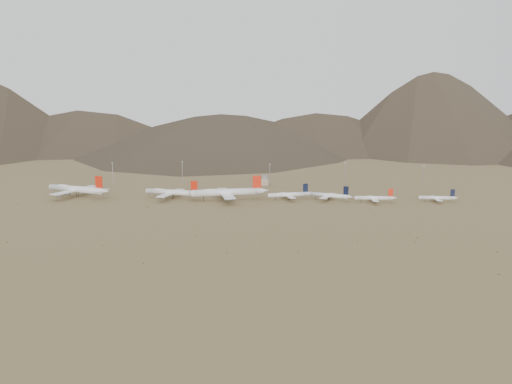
# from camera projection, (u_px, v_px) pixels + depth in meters

# --- Properties ---
(ground) EXTENTS (3000.00, 3000.00, 0.00)m
(ground) POSITION_uv_depth(u_px,v_px,m) (226.00, 205.00, 471.19)
(ground) COLOR olive
(ground) RESTS_ON ground
(mountain_ridge) EXTENTS (4400.00, 1000.00, 300.00)m
(mountain_ridge) POSITION_uv_depth(u_px,v_px,m) (272.00, 82.00, 1328.00)
(mountain_ridge) COLOR #4C3F2D
(mountain_ridge) RESTS_ON ground
(widebody_west) EXTENTS (75.30, 59.95, 23.25)m
(widebody_west) POSITION_uv_depth(u_px,v_px,m) (76.00, 189.00, 513.83)
(widebody_west) COLOR white
(widebody_west) RESTS_ON ground
(widebody_centre) EXTENTS (63.52, 49.84, 19.12)m
(widebody_centre) POSITION_uv_depth(u_px,v_px,m) (172.00, 192.00, 504.27)
(widebody_centre) COLOR white
(widebody_centre) RESTS_ON ground
(widebody_east) EXTENTS (77.43, 61.33, 23.65)m
(widebody_east) POSITION_uv_depth(u_px,v_px,m) (227.00, 192.00, 495.82)
(widebody_east) COLOR white
(widebody_east) RESTS_ON ground
(narrowbody_a) EXTENTS (45.32, 33.76, 15.53)m
(narrowbody_a) POSITION_uv_depth(u_px,v_px,m) (290.00, 195.00, 499.79)
(narrowbody_a) COLOR white
(narrowbody_a) RESTS_ON ground
(narrowbody_b) EXTENTS (44.03, 33.04, 15.34)m
(narrowbody_b) POSITION_uv_depth(u_px,v_px,m) (329.00, 195.00, 495.41)
(narrowbody_b) COLOR white
(narrowbody_b) RESTS_ON ground
(narrowbody_c) EXTENTS (41.76, 29.90, 13.77)m
(narrowbody_c) POSITION_uv_depth(u_px,v_px,m) (375.00, 198.00, 484.68)
(narrowbody_c) COLOR white
(narrowbody_c) RESTS_ON ground
(narrowbody_d) EXTENTS (38.54, 27.47, 12.72)m
(narrowbody_d) POSITION_uv_depth(u_px,v_px,m) (438.00, 198.00, 487.49)
(narrowbody_d) COLOR white
(narrowbody_d) RESTS_ON ground
(control_tower) EXTENTS (8.00, 8.00, 12.00)m
(control_tower) POSITION_uv_depth(u_px,v_px,m) (265.00, 181.00, 585.68)
(control_tower) COLOR tan
(control_tower) RESTS_ON ground
(mast_far_west) EXTENTS (2.00, 0.60, 25.70)m
(mast_far_west) POSITION_uv_depth(u_px,v_px,m) (113.00, 172.00, 595.97)
(mast_far_west) COLOR gray
(mast_far_west) RESTS_ON ground
(mast_west) EXTENTS (2.00, 0.60, 25.70)m
(mast_west) POSITION_uv_depth(u_px,v_px,m) (182.00, 171.00, 606.90)
(mast_west) COLOR gray
(mast_west) RESTS_ON ground
(mast_centre) EXTENTS (2.00, 0.60, 25.70)m
(mast_centre) POSITION_uv_depth(u_px,v_px,m) (270.00, 174.00, 581.35)
(mast_centre) COLOR gray
(mast_centre) RESTS_ON ground
(mast_east) EXTENTS (2.00, 0.60, 25.70)m
(mast_east) POSITION_uv_depth(u_px,v_px,m) (345.00, 172.00, 593.67)
(mast_east) COLOR gray
(mast_east) RESTS_ON ground
(mast_far_east) EXTENTS (2.00, 0.60, 25.70)m
(mast_far_east) POSITION_uv_depth(u_px,v_px,m) (423.00, 175.00, 567.17)
(mast_far_east) COLOR gray
(mast_far_east) RESTS_ON ground
(desert_scrub) EXTENTS (408.28, 183.85, 0.96)m
(desert_scrub) POSITION_uv_depth(u_px,v_px,m) (192.00, 231.00, 374.38)
(desert_scrub) COLOR brown
(desert_scrub) RESTS_ON ground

